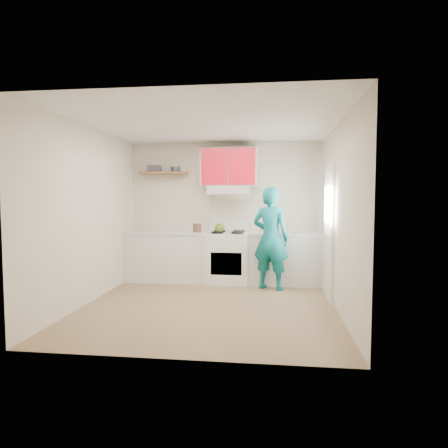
# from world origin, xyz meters

# --- Properties ---
(floor) EXTENTS (3.80, 3.80, 0.00)m
(floor) POSITION_xyz_m (0.00, 0.00, 0.00)
(floor) COLOR brown
(floor) RESTS_ON ground
(ceiling) EXTENTS (3.60, 3.80, 0.04)m
(ceiling) POSITION_xyz_m (0.00, 0.00, 2.60)
(ceiling) COLOR white
(ceiling) RESTS_ON floor
(back_wall) EXTENTS (3.60, 0.04, 2.60)m
(back_wall) POSITION_xyz_m (0.00, 1.90, 1.30)
(back_wall) COLOR beige
(back_wall) RESTS_ON floor
(front_wall) EXTENTS (3.60, 0.04, 2.60)m
(front_wall) POSITION_xyz_m (0.00, -1.90, 1.30)
(front_wall) COLOR beige
(front_wall) RESTS_ON floor
(left_wall) EXTENTS (0.04, 3.80, 2.60)m
(left_wall) POSITION_xyz_m (-1.80, 0.00, 1.30)
(left_wall) COLOR beige
(left_wall) RESTS_ON floor
(right_wall) EXTENTS (0.04, 3.80, 2.60)m
(right_wall) POSITION_xyz_m (1.80, 0.00, 1.30)
(right_wall) COLOR beige
(right_wall) RESTS_ON floor
(door) EXTENTS (0.05, 0.85, 2.05)m
(door) POSITION_xyz_m (1.78, 0.70, 1.02)
(door) COLOR white
(door) RESTS_ON floor
(door_glass) EXTENTS (0.01, 0.55, 0.95)m
(door_glass) POSITION_xyz_m (1.75, 0.70, 1.45)
(door_glass) COLOR white
(door_glass) RESTS_ON door
(counter_left) EXTENTS (1.52, 0.60, 0.90)m
(counter_left) POSITION_xyz_m (-1.04, 1.60, 0.45)
(counter_left) COLOR silver
(counter_left) RESTS_ON floor
(counter_right) EXTENTS (1.32, 0.60, 0.90)m
(counter_right) POSITION_xyz_m (1.14, 1.60, 0.45)
(counter_right) COLOR silver
(counter_right) RESTS_ON floor
(stove) EXTENTS (0.76, 0.65, 0.92)m
(stove) POSITION_xyz_m (0.10, 1.57, 0.46)
(stove) COLOR white
(stove) RESTS_ON floor
(range_hood) EXTENTS (0.76, 0.44, 0.15)m
(range_hood) POSITION_xyz_m (0.10, 1.68, 1.70)
(range_hood) COLOR silver
(range_hood) RESTS_ON back_wall
(upper_cabinets) EXTENTS (1.02, 0.33, 0.70)m
(upper_cabinets) POSITION_xyz_m (0.10, 1.73, 2.12)
(upper_cabinets) COLOR red
(upper_cabinets) RESTS_ON back_wall
(shelf) EXTENTS (0.90, 0.30, 0.04)m
(shelf) POSITION_xyz_m (-1.15, 1.75, 2.02)
(shelf) COLOR brown
(shelf) RESTS_ON back_wall
(books) EXTENTS (0.26, 0.20, 0.12)m
(books) POSITION_xyz_m (-1.31, 1.72, 2.10)
(books) COLOR #393237
(books) RESTS_ON shelf
(tin) EXTENTS (0.20, 0.20, 0.10)m
(tin) POSITION_xyz_m (-0.92, 1.74, 2.09)
(tin) COLOR #333D4C
(tin) RESTS_ON shelf
(kettle) EXTENTS (0.22, 0.22, 0.16)m
(kettle) POSITION_xyz_m (-0.07, 1.67, 1.00)
(kettle) COLOR #5A7320
(kettle) RESTS_ON stove
(crock) EXTENTS (0.19, 0.19, 0.18)m
(crock) POSITION_xyz_m (-0.48, 1.60, 0.99)
(crock) COLOR #4A2F20
(crock) RESTS_ON counter_left
(cutting_board) EXTENTS (0.35, 0.29, 0.02)m
(cutting_board) POSITION_xyz_m (0.84, 1.55, 0.91)
(cutting_board) COLOR olive
(cutting_board) RESTS_ON counter_right
(silicone_mat) EXTENTS (0.34, 0.31, 0.01)m
(silicone_mat) POSITION_xyz_m (1.40, 1.57, 0.90)
(silicone_mat) COLOR red
(silicone_mat) RESTS_ON counter_right
(person) EXTENTS (0.75, 0.62, 1.75)m
(person) POSITION_xyz_m (0.87, 1.15, 0.87)
(person) COLOR #0C6F72
(person) RESTS_ON floor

